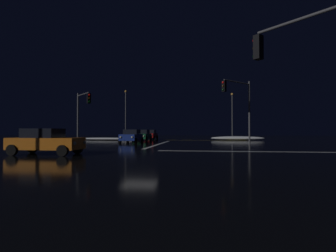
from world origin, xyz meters
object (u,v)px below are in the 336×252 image
at_px(traffic_signal_se, 306,59).
at_px(streetlamp_left_far, 126,111).
at_px(traffic_signal_ne, 239,100).
at_px(streetlamp_right_far, 232,112).
at_px(sedan_green, 142,135).
at_px(sedan_red, 150,135).
at_px(sedan_blue, 132,136).
at_px(sedan_orange_crossing, 46,141).
at_px(traffic_signal_nw, 83,108).

bearing_deg(traffic_signal_se, streetlamp_left_far, 115.39).
relative_size(traffic_signal_ne, streetlamp_right_far, 0.78).
bearing_deg(traffic_signal_se, sedan_green, 115.38).
xyz_separation_m(sedan_green, traffic_signal_ne, (11.96, -8.73, 3.73)).
bearing_deg(traffic_signal_ne, streetlamp_left_far, 129.51).
xyz_separation_m(sedan_red, streetlamp_right_far, (13.90, 7.97, 4.08)).
xyz_separation_m(sedan_red, traffic_signal_se, (12.09, -31.05, 3.30)).
height_order(traffic_signal_ne, streetlamp_left_far, streetlamp_left_far).
distance_m(sedan_blue, traffic_signal_ne, 12.85).
distance_m(sedan_green, streetlamp_left_far, 15.78).
distance_m(sedan_green, sedan_red, 5.68).
height_order(sedan_red, sedan_orange_crossing, same).
bearing_deg(traffic_signal_se, sedan_red, 111.28).
distance_m(traffic_signal_se, traffic_signal_nw, 23.70).
bearing_deg(sedan_blue, sedan_red, 90.39).
distance_m(sedan_blue, sedan_orange_crossing, 15.17).
xyz_separation_m(traffic_signal_nw, traffic_signal_ne, (16.69, -0.12, 0.62)).
distance_m(sedan_blue, streetlamp_left_far, 21.00).
distance_m(traffic_signal_nw, traffic_signal_ne, 16.70).
xyz_separation_m(traffic_signal_ne, streetlamp_left_far, (-18.45, 22.38, 0.82)).
xyz_separation_m(sedan_green, sedan_orange_crossing, (-1.19, -20.91, 0.00)).
relative_size(sedan_green, traffic_signal_se, 0.72).
bearing_deg(streetlamp_right_far, sedan_blue, -125.41).
bearing_deg(sedan_blue, traffic_signal_nw, -149.29).
xyz_separation_m(sedan_red, traffic_signal_ne, (12.02, -14.40, 3.73)).
bearing_deg(streetlamp_right_far, sedan_green, -135.40).
bearing_deg(sedan_red, sedan_orange_crossing, -92.44).
relative_size(sedan_green, traffic_signal_ne, 0.66).
height_order(sedan_blue, traffic_signal_se, traffic_signal_se).
xyz_separation_m(sedan_blue, traffic_signal_se, (12.01, -19.58, 3.30)).
height_order(sedan_red, streetlamp_right_far, streetlamp_right_far).
relative_size(traffic_signal_se, streetlamp_right_far, 0.71).
bearing_deg(sedan_orange_crossing, streetlamp_right_far, 66.50).
height_order(traffic_signal_se, streetlamp_left_far, streetlamp_left_far).
bearing_deg(sedan_blue, sedan_orange_crossing, -94.58).
distance_m(sedan_blue, traffic_signal_nw, 6.34).
distance_m(sedan_orange_crossing, traffic_signal_ne, 18.31).
bearing_deg(sedan_green, traffic_signal_ne, -36.11).
relative_size(sedan_blue, sedan_orange_crossing, 1.00).
distance_m(sedan_blue, streetlamp_right_far, 24.19).
bearing_deg(traffic_signal_nw, sedan_blue, 30.71).
relative_size(sedan_blue, sedan_red, 1.00).
bearing_deg(sedan_blue, streetlamp_left_far, 108.51).
height_order(sedan_orange_crossing, traffic_signal_ne, traffic_signal_ne).
relative_size(sedan_blue, sedan_green, 1.00).
relative_size(sedan_blue, traffic_signal_nw, 0.76).
height_order(sedan_blue, streetlamp_right_far, streetlamp_right_far).
relative_size(traffic_signal_nw, streetlamp_left_far, 0.61).
bearing_deg(sedan_orange_crossing, sedan_green, 86.75).
distance_m(sedan_red, traffic_signal_se, 33.48).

